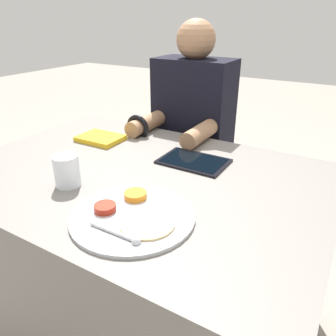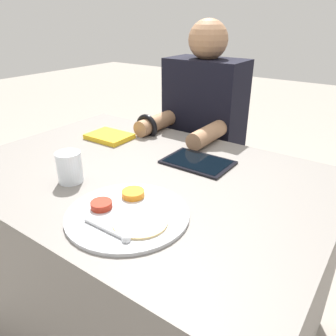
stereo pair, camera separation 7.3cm
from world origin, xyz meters
name	(u,v)px [view 1 (the left image)]	position (x,y,z in m)	size (l,w,h in m)	color
ground_plane	(144,324)	(0.00, 0.00, 0.00)	(12.00, 12.00, 0.00)	gray
dining_table	(141,257)	(0.00, 0.00, 0.36)	(1.22, 0.85, 0.72)	slate
thali_tray	(133,215)	(0.15, -0.22, 0.72)	(0.32, 0.32, 0.03)	#B7BABF
red_notebook	(101,139)	(-0.31, 0.17, 0.72)	(0.18, 0.14, 0.02)	silver
tablet_device	(194,161)	(0.12, 0.17, 0.72)	(0.23, 0.16, 0.01)	black
person_diner	(191,155)	(-0.08, 0.57, 0.55)	(0.36, 0.43, 1.18)	black
drinking_glass	(67,171)	(-0.13, -0.18, 0.76)	(0.08, 0.08, 0.10)	silver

